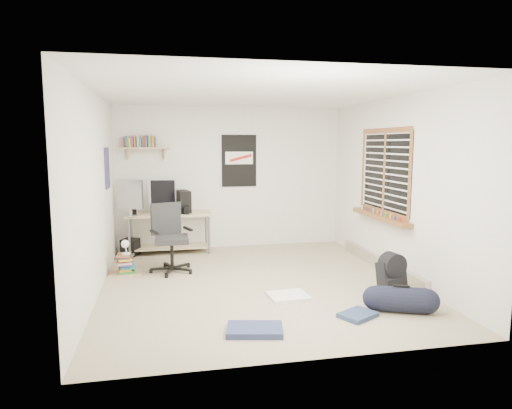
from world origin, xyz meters
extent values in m
cube|color=gray|center=(0.00, 0.00, -0.01)|extent=(4.00, 4.50, 0.01)
cube|color=white|center=(0.00, 0.00, 2.50)|extent=(4.00, 4.50, 0.01)
cube|color=silver|center=(0.00, 2.25, 1.25)|extent=(4.00, 0.01, 2.50)
cube|color=silver|center=(-2.00, 0.00, 1.25)|extent=(0.01, 4.50, 2.50)
cube|color=silver|center=(2.00, 0.00, 1.25)|extent=(0.01, 4.50, 2.50)
cube|color=tan|center=(-1.10, 2.00, 0.36)|extent=(1.51, 0.89, 0.65)
cube|color=#9E9DA2|center=(-1.71, 1.75, 0.88)|extent=(0.44, 0.28, 0.48)
cube|color=#A6A7AB|center=(-1.20, 1.80, 0.89)|extent=(0.45, 0.18, 0.48)
cube|color=black|center=(-0.86, 2.00, 0.85)|extent=(0.26, 0.43, 0.41)
cube|color=black|center=(-1.18, 1.80, 0.66)|extent=(0.44, 0.25, 0.02)
cube|color=black|center=(-1.67, 1.81, 0.74)|extent=(0.10, 0.10, 0.18)
cube|color=black|center=(-0.82, 1.75, 0.74)|extent=(0.10, 0.10, 0.18)
cube|color=#232326|center=(-1.09, 0.77, 0.49)|extent=(0.83, 0.83, 1.00)
cube|color=tan|center=(-1.45, 2.14, 1.78)|extent=(0.80, 0.22, 0.24)
cube|color=black|center=(0.15, 2.23, 1.55)|extent=(0.62, 0.03, 0.92)
cube|color=navy|center=(-1.99, 1.20, 1.50)|extent=(0.02, 0.42, 0.60)
cube|color=brown|center=(1.95, 0.30, 1.45)|extent=(0.10, 1.50, 1.26)
cube|color=#B7B2A8|center=(1.96, 0.30, 0.09)|extent=(0.08, 2.50, 0.18)
cube|color=black|center=(1.55, -0.80, 0.20)|extent=(0.35, 0.30, 0.42)
cylinder|color=black|center=(1.36, -1.36, 0.14)|extent=(0.37, 0.37, 0.56)
cube|color=silver|center=(0.27, -0.66, 0.02)|extent=(0.50, 0.43, 0.04)
cube|color=navy|center=(-0.33, -1.59, 0.03)|extent=(0.61, 0.46, 0.06)
cube|color=navy|center=(0.83, -1.41, 0.03)|extent=(0.47, 0.43, 0.05)
cube|color=brown|center=(-1.75, 0.81, 0.15)|extent=(0.50, 0.41, 0.33)
cube|color=white|center=(-1.73, 0.79, 0.38)|extent=(0.20, 0.24, 0.21)
cube|color=black|center=(-1.75, 1.90, 0.14)|extent=(0.33, 0.33, 0.28)
camera|label=1|loc=(-1.18, -5.80, 1.86)|focal=32.00mm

